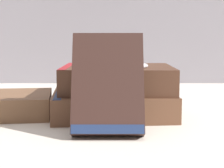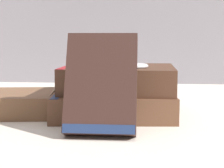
# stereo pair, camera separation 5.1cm
# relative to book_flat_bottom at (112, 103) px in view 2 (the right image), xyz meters

# --- Properties ---
(ground_plane) EXTENTS (3.00, 3.00, 0.00)m
(ground_plane) POSITION_rel_book_flat_bottom_xyz_m (0.00, -0.01, -0.02)
(ground_plane) COLOR beige
(book_flat_bottom) EXTENTS (0.21, 0.19, 0.04)m
(book_flat_bottom) POSITION_rel_book_flat_bottom_xyz_m (0.00, 0.00, 0.00)
(book_flat_bottom) COLOR brown
(book_flat_bottom) RESTS_ON ground_plane
(book_flat_top) EXTENTS (0.18, 0.16, 0.04)m
(book_flat_top) POSITION_rel_book_flat_bottom_xyz_m (0.01, 0.01, 0.04)
(book_flat_top) COLOR #4C2D1E
(book_flat_top) RESTS_ON book_flat_bottom
(book_leaning_front) EXTENTS (0.10, 0.08, 0.14)m
(book_leaning_front) POSITION_rel_book_flat_bottom_xyz_m (-0.00, -0.13, 0.04)
(book_leaning_front) COLOR #331E19
(book_leaning_front) RESTS_ON ground_plane
(pocket_watch) EXTENTS (0.05, 0.06, 0.01)m
(pocket_watch) POSITION_rel_book_flat_bottom_xyz_m (0.03, -0.02, 0.06)
(pocket_watch) COLOR silver
(pocket_watch) RESTS_ON book_flat_top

